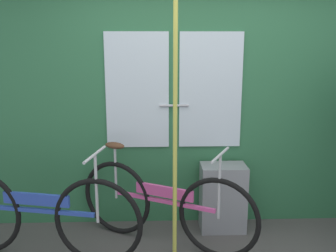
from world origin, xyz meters
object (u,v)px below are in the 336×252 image
at_px(bicycle_near_door, 37,214).
at_px(trash_bin_by_wall, 223,197).
at_px(handrail_pole, 175,124).
at_px(bicycle_leaning_behind, 163,205).

distance_m(bicycle_near_door, trash_bin_by_wall, 1.71).
bearing_deg(handrail_pole, bicycle_near_door, 179.91).
distance_m(bicycle_near_door, bicycle_leaning_behind, 1.08).
height_order(bicycle_near_door, bicycle_leaning_behind, bicycle_near_door).
distance_m(bicycle_leaning_behind, trash_bin_by_wall, 0.65).
bearing_deg(bicycle_leaning_behind, bicycle_near_door, -143.10).
relative_size(trash_bin_by_wall, handrail_pole, 0.28).
distance_m(bicycle_near_door, handrail_pole, 1.39).
height_order(bicycle_near_door, handrail_pole, handrail_pole).
bearing_deg(handrail_pole, bicycle_leaning_behind, 115.67).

